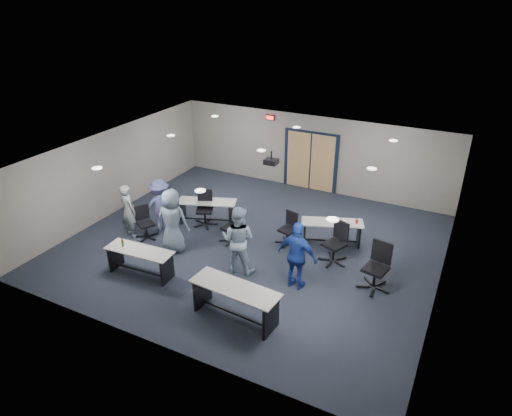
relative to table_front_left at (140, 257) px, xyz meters
The scene contains 25 objects.
floor 3.26m from the table_front_left, 54.46° to the left, with size 10.00×10.00×0.00m, color #1C212D.
back_wall 7.41m from the table_front_left, 75.26° to the left, with size 10.00×0.04×2.70m, color gray.
front_wall 2.79m from the table_front_left, 45.06° to the right, with size 10.00×0.04×2.70m, color gray.
left_wall 4.17m from the table_front_left, 140.01° to the left, with size 0.04×9.00×2.70m, color gray.
right_wall 7.41m from the table_front_left, 20.88° to the left, with size 0.04×9.00×2.70m, color gray.
ceiling 3.90m from the table_front_left, 54.46° to the left, with size 10.00×9.00×0.04m, color white.
double_door 7.35m from the table_front_left, 75.19° to the left, with size 2.00×0.07×2.20m.
exit_sign 7.34m from the table_front_left, 87.78° to the left, with size 0.32×0.07×0.18m.
ceiling_projector 4.25m from the table_front_left, 55.14° to the left, with size 0.35×0.32×0.37m.
ceiling_can_lights 4.06m from the table_front_left, 56.88° to the left, with size 6.24×5.74×0.02m, color silver, non-canonical shape.
table_front_left is the anchor object (origin of this frame).
table_front_right 3.03m from the table_front_left, ahead, with size 2.09×0.84×0.83m.
table_back_left 3.20m from the table_front_left, 90.25° to the left, with size 1.87×1.18×0.72m.
table_back_right 5.32m from the table_front_left, 43.70° to the left, with size 1.81×1.15×0.81m.
chair_back_a 2.99m from the table_front_left, 89.70° to the left, with size 0.69×0.69×1.10m, color black, non-canonical shape.
chair_back_b 2.75m from the table_front_left, 63.80° to the left, with size 0.60×0.60×0.96m, color black, non-canonical shape.
chair_back_c 4.13m from the table_front_left, 48.80° to the left, with size 0.60×0.60×0.95m, color black, non-canonical shape.
chair_back_d 5.04m from the table_front_left, 33.49° to the left, with size 0.72×0.72×1.15m, color black, non-canonical shape.
chair_loose_left 1.90m from the table_front_left, 124.84° to the left, with size 0.61×0.61×0.98m, color black, non-canonical shape.
chair_loose_right 5.85m from the table_front_left, 20.84° to the left, with size 0.76×0.76×1.20m, color black, non-canonical shape.
person_gray 2.17m from the table_front_left, 137.61° to the left, with size 0.59×0.39×1.63m, color gray.
person_plaid 1.42m from the table_front_left, 87.70° to the left, with size 0.89×0.58×1.83m, color slate.
person_lightblue 2.53m from the table_front_left, 31.33° to the left, with size 0.88×0.68×1.81m, color #94ACC3.
person_navy 3.98m from the table_front_left, 18.97° to the left, with size 1.03×0.43×1.76m, color navy.
person_back 2.40m from the table_front_left, 114.59° to the left, with size 1.05×0.61×1.63m, color #474A80.
Camera 1 is at (5.18, -10.02, 6.69)m, focal length 32.00 mm.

